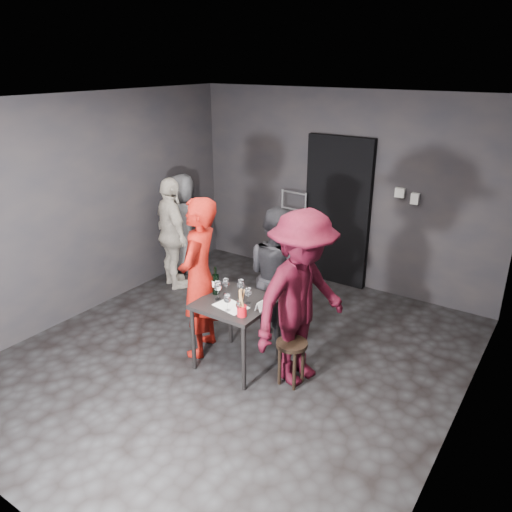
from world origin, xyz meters
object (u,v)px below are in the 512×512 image
Objects in this scene: bystander_grey at (183,224)px; wine_bottle at (216,284)px; stool at (292,352)px; tasting_table at (236,310)px; man_maroon at (302,283)px; bystander_cream at (172,231)px; server_red at (199,265)px; woman_black at (278,272)px; breadstick_cup at (242,303)px; hand_truck at (291,261)px.

wine_bottle is at bearing 129.25° from bystander_grey.
stool is at bearing 140.09° from bystander_grey.
tasting_table is 0.81m from man_maroon.
bystander_cream reaches higher than tasting_table.
bystander_grey reaches higher than wine_bottle.
tasting_table is 0.36× the size of server_red.
bystander_cream is at bearing 157.18° from stool.
stool is 3.23m from bystander_grey.
bystander_cream is (-2.57, 0.95, -0.24)m from man_maroon.
bystander_grey is at bearing -0.92° from woman_black.
wine_bottle reaches higher than stool.
tasting_table is 0.45× the size of woman_black.
bystander_cream reaches higher than wine_bottle.
bystander_grey is (-2.15, 1.60, 0.11)m from tasting_table.
bystander_cream is at bearing 148.12° from breadstick_cup.
breadstick_cup is at bearing -25.53° from wine_bottle.
man_maroon reaches higher than tasting_table.
server_red is 2.31m from bystander_grey.
woman_black reaches higher than stool.
wine_bottle is (1.62, -1.08, 0.04)m from bystander_cream.
stool is at bearing 0.57° from wine_bottle.
breadstick_cup is (-0.42, -0.25, 0.52)m from stool.
tasting_table is 0.71m from stool.
woman_black is 1.11× the size of bystander_grey.
man_maroon is (0.02, 0.12, 0.71)m from stool.
breadstick_cup is at bearing -43.40° from tasting_table.
wine_bottle is (1.87, -1.57, 0.11)m from bystander_grey.
bystander_grey is (-1.66, 1.58, -0.28)m from server_red.
server_red is (0.23, -2.36, 0.81)m from hand_truck.
tasting_table is at bearing 132.66° from bystander_grey.
wine_bottle is (-0.34, -0.68, 0.03)m from woman_black.
bystander_cream is 1.95m from wine_bottle.
woman_black is at bearing -60.69° from hand_truck.
woman_black is at bearing 61.42° from man_maroon.
tasting_table is at bearing -69.01° from hand_truck.
breadstick_cup is (2.38, -1.82, 0.12)m from bystander_grey.
hand_truck is 2.47m from wine_bottle.
server_red is 0.27m from wine_bottle.
hand_truck is 2.52m from tasting_table.
bystander_grey is at bearing 139.95° from wine_bottle.
bystander_cream is 5.64× the size of breadstick_cup.
hand_truck is 4.36× the size of breadstick_cup.
server_red reaches higher than breadstick_cup.
man_maroon is 7.25× the size of breadstick_cup.
breadstick_cup is (2.13, -1.32, 0.05)m from bystander_cream.
bystander_cream is at bearing 149.77° from tasting_table.
server_red is at bearing -176.99° from wine_bottle.
bystander_cream is at bearing 146.29° from wine_bottle.
bystander_grey is at bearing 150.79° from stool.
bystander_cream is at bearing -146.05° from server_red.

